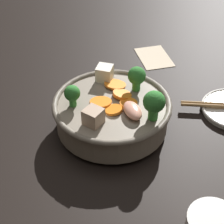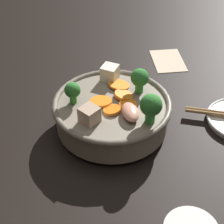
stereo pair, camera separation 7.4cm
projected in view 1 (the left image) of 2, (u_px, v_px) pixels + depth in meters
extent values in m
plane|color=black|center=(112.00, 128.00, 0.77)|extent=(3.00, 3.00, 0.00)
cylinder|color=slate|center=(112.00, 126.00, 0.76)|extent=(0.12, 0.12, 0.01)
cylinder|color=slate|center=(112.00, 114.00, 0.74)|extent=(0.22, 0.22, 0.05)
torus|color=#685F52|center=(112.00, 104.00, 0.73)|extent=(0.23, 0.23, 0.01)
cylinder|color=brown|center=(112.00, 109.00, 0.74)|extent=(0.21, 0.21, 0.03)
cylinder|color=orange|center=(122.00, 95.00, 0.74)|extent=(0.05, 0.05, 0.02)
cylinder|color=orange|center=(129.00, 103.00, 0.72)|extent=(0.04, 0.04, 0.01)
cylinder|color=orange|center=(114.00, 110.00, 0.71)|extent=(0.04, 0.05, 0.01)
cylinder|color=orange|center=(101.00, 102.00, 0.73)|extent=(0.05, 0.05, 0.01)
cylinder|color=orange|center=(113.00, 84.00, 0.77)|extent=(0.06, 0.06, 0.01)
cylinder|color=green|center=(73.00, 102.00, 0.72)|extent=(0.01, 0.01, 0.02)
sphere|color=#2D752D|center=(72.00, 93.00, 0.70)|extent=(0.03, 0.03, 0.03)
cylinder|color=green|center=(153.00, 113.00, 0.68)|extent=(0.02, 0.02, 0.02)
sphere|color=#2D752D|center=(154.00, 102.00, 0.67)|extent=(0.04, 0.04, 0.04)
cylinder|color=green|center=(136.00, 85.00, 0.75)|extent=(0.02, 0.02, 0.02)
sphere|color=#2D752D|center=(137.00, 76.00, 0.74)|extent=(0.04, 0.04, 0.04)
cube|color=tan|center=(93.00, 117.00, 0.67)|extent=(0.04, 0.04, 0.03)
cube|color=silver|center=(105.00, 73.00, 0.78)|extent=(0.04, 0.04, 0.03)
ellipsoid|color=#EA9E84|center=(133.00, 110.00, 0.69)|extent=(0.06, 0.05, 0.02)
cylinder|color=brown|center=(213.00, 224.00, 0.53)|extent=(0.07, 0.07, 0.00)
cube|color=beige|center=(154.00, 57.00, 0.98)|extent=(0.13, 0.11, 0.00)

